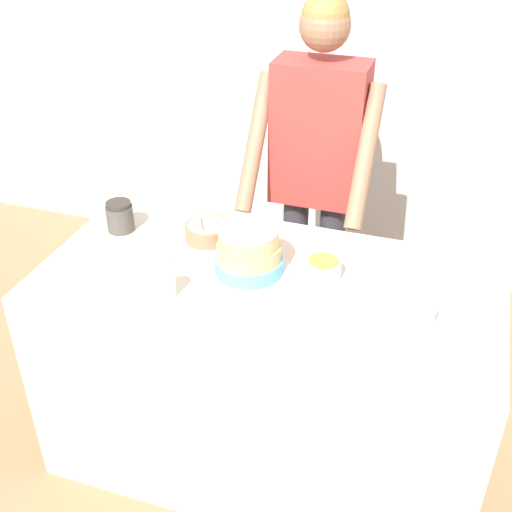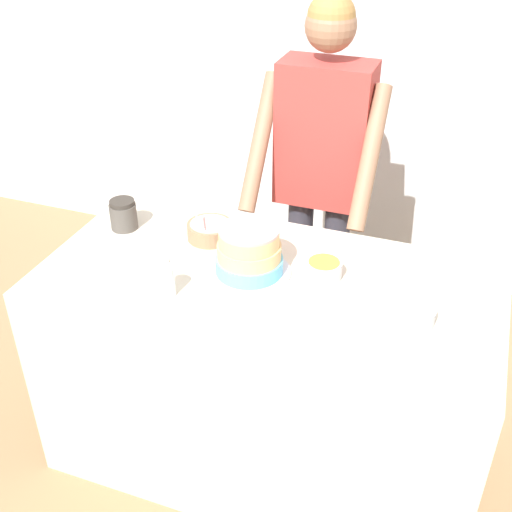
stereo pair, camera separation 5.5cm
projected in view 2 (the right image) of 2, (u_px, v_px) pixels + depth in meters
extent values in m
cube|color=silver|center=(368.00, 58.00, 3.43)|extent=(10.00, 0.05, 2.60)
cube|color=beige|center=(266.00, 371.00, 2.60)|extent=(1.69, 0.84, 0.92)
cylinder|color=#2D2D38|center=(298.00, 270.00, 3.27)|extent=(0.12, 0.12, 0.86)
cylinder|color=#2D2D38|center=(333.00, 277.00, 3.22)|extent=(0.12, 0.12, 0.86)
cube|color=#B23833|center=(324.00, 134.00, 2.84)|extent=(0.41, 0.22, 0.64)
cylinder|color=#8E664C|center=(260.00, 142.00, 2.78)|extent=(0.07, 0.41, 0.54)
cylinder|color=#8E664C|center=(370.00, 158.00, 2.64)|extent=(0.07, 0.41, 0.54)
sphere|color=#8E664C|center=(331.00, 26.00, 2.59)|extent=(0.21, 0.21, 0.21)
sphere|color=olive|center=(331.00, 16.00, 2.57)|extent=(0.20, 0.20, 0.20)
cylinder|color=silver|center=(249.00, 272.00, 2.38)|extent=(0.31, 0.31, 0.01)
cylinder|color=#60B7E0|center=(249.00, 264.00, 2.36)|extent=(0.25, 0.25, 0.06)
cylinder|color=#DBB275|center=(249.00, 251.00, 2.33)|extent=(0.23, 0.23, 0.06)
cylinder|color=#DBB275|center=(249.00, 238.00, 2.30)|extent=(0.22, 0.22, 0.06)
cylinder|color=pink|center=(249.00, 230.00, 2.28)|extent=(0.22, 0.22, 0.01)
cylinder|color=silver|center=(324.00, 270.00, 2.34)|extent=(0.13, 0.13, 0.07)
cylinder|color=#EF9938|center=(324.00, 263.00, 2.32)|extent=(0.11, 0.11, 0.01)
cylinder|color=silver|center=(409.00, 313.00, 2.12)|extent=(0.17, 0.17, 0.06)
cylinder|color=white|center=(410.00, 308.00, 2.11)|extent=(0.15, 0.15, 0.01)
cylinder|color=#936B4C|center=(210.00, 231.00, 2.58)|extent=(0.18, 0.18, 0.07)
cylinder|color=pink|center=(210.00, 225.00, 2.56)|extent=(0.16, 0.16, 0.01)
cylinder|color=silver|center=(202.00, 225.00, 2.49)|extent=(0.10, 0.01, 0.17)
cylinder|color=silver|center=(165.00, 281.00, 2.24)|extent=(0.07, 0.07, 0.11)
cylinder|color=silver|center=(139.00, 265.00, 2.41)|extent=(0.22, 0.22, 0.01)
cylinder|color=#4C4742|center=(124.00, 216.00, 2.63)|extent=(0.11, 0.11, 0.11)
cylinder|color=#322D28|center=(122.00, 203.00, 2.60)|extent=(0.10, 0.10, 0.02)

